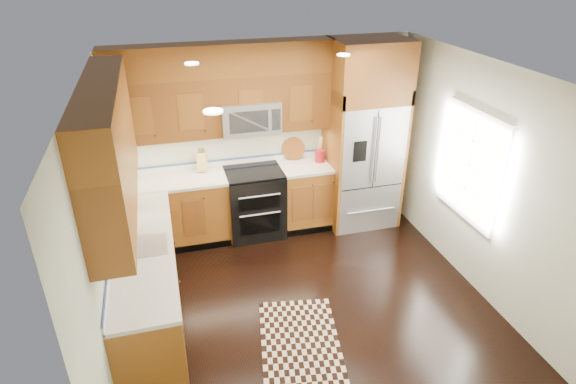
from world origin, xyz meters
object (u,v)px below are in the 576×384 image
object	(u,v)px
refrigerator	(364,136)
knife_block	(202,161)
rug	(300,344)
range	(255,203)
utensil_crock	(320,153)

from	to	relation	value
refrigerator	knife_block	world-z (taller)	refrigerator
rug	range	bearing A→B (deg)	99.72
refrigerator	range	bearing A→B (deg)	178.60
utensil_crock	knife_block	bearing A→B (deg)	174.99
refrigerator	knife_block	xyz separation A→B (m)	(-2.20, 0.27, -0.23)
rug	utensil_crock	bearing A→B (deg)	77.51
range	utensil_crock	size ratio (longest dim) A/B	2.55
range	utensil_crock	bearing A→B (deg)	5.33
range	refrigerator	bearing A→B (deg)	-1.40
range	utensil_crock	distance (m)	1.13
range	utensil_crock	world-z (taller)	utensil_crock
range	utensil_crock	xyz separation A→B (m)	(0.96, 0.09, 0.60)
rug	utensil_crock	world-z (taller)	utensil_crock
rug	knife_block	bearing A→B (deg)	114.45
utensil_crock	refrigerator	bearing A→B (deg)	-12.12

